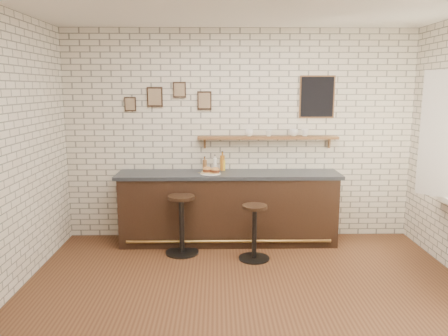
{
  "coord_description": "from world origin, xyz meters",
  "views": [
    {
      "loc": [
        -0.32,
        -4.27,
        2.18
      ],
      "look_at": [
        -0.24,
        0.9,
        1.23
      ],
      "focal_mm": 35.0,
      "sensor_mm": 36.0,
      "label": 1
    }
  ],
  "objects": [
    {
      "name": "wall_shelf",
      "position": [
        0.4,
        1.9,
        1.48
      ],
      "size": [
        2.0,
        0.18,
        0.18
      ],
      "color": "brown",
      "rests_on": "ground"
    },
    {
      "name": "bar_counter",
      "position": [
        -0.16,
        1.7,
        0.51
      ],
      "size": [
        3.1,
        0.65,
        1.01
      ],
      "color": "black",
      "rests_on": "ground"
    },
    {
      "name": "shelf_cup_c",
      "position": [
        0.77,
        1.9,
        1.55
      ],
      "size": [
        0.14,
        0.14,
        0.1
      ],
      "primitive_type": "imported",
      "rotation": [
        0.0,
        0.0,
        1.5
      ],
      "color": "white",
      "rests_on": "wall_shelf"
    },
    {
      "name": "bar_stool_left",
      "position": [
        -0.79,
        1.27,
        0.42
      ],
      "size": [
        0.47,
        0.47,
        0.79
      ],
      "color": "black",
      "rests_on": "ground"
    },
    {
      "name": "condiment_bottle_yellow",
      "position": [
        -0.23,
        1.89,
        1.09
      ],
      "size": [
        0.06,
        0.06,
        0.19
      ],
      "color": "yellow",
      "rests_on": "bar_counter"
    },
    {
      "name": "shelf_cup_d",
      "position": [
        0.93,
        1.9,
        1.55
      ],
      "size": [
        0.14,
        0.14,
        0.1
      ],
      "primitive_type": "imported",
      "rotation": [
        0.0,
        0.0,
        0.29
      ],
      "color": "white",
      "rests_on": "wall_shelf"
    },
    {
      "name": "back_wall_decor",
      "position": [
        0.23,
        1.98,
        2.05
      ],
      "size": [
        2.96,
        0.02,
        0.56
      ],
      "color": "black",
      "rests_on": "ground"
    },
    {
      "name": "sandwich_plate",
      "position": [
        -0.41,
        1.62,
        1.02
      ],
      "size": [
        0.28,
        0.28,
        0.01
      ],
      "primitive_type": "cylinder",
      "color": "white",
      "rests_on": "bar_counter"
    },
    {
      "name": "ciabatta_sandwich",
      "position": [
        -0.4,
        1.62,
        1.06
      ],
      "size": [
        0.24,
        0.16,
        0.08
      ],
      "color": "tan",
      "rests_on": "sandwich_plate"
    },
    {
      "name": "bitters_bottle_white",
      "position": [
        -0.35,
        1.89,
        1.1
      ],
      "size": [
        0.06,
        0.06,
        0.23
      ],
      "color": "white",
      "rests_on": "bar_counter"
    },
    {
      "name": "ground",
      "position": [
        0.0,
        0.0,
        0.0
      ],
      "size": [
        5.0,
        5.0,
        0.0
      ],
      "primitive_type": "plane",
      "color": "brown",
      "rests_on": "ground"
    },
    {
      "name": "bitters_bottle_amber",
      "position": [
        -0.25,
        1.89,
        1.12
      ],
      "size": [
        0.07,
        0.07,
        0.27
      ],
      "color": "#A2611A",
      "rests_on": "bar_counter"
    },
    {
      "name": "potato_chips",
      "position": [
        -0.43,
        1.62,
        1.02
      ],
      "size": [
        0.27,
        0.19,
        0.0
      ],
      "color": "gold",
      "rests_on": "sandwich_plate"
    },
    {
      "name": "shelf_cup_a",
      "position": [
        0.14,
        1.9,
        1.55
      ],
      "size": [
        0.14,
        0.14,
        0.09
      ],
      "primitive_type": "imported",
      "rotation": [
        0.0,
        0.0,
        0.23
      ],
      "color": "white",
      "rests_on": "wall_shelf"
    },
    {
      "name": "shelf_cup_b",
      "position": [
        0.41,
        1.9,
        1.54
      ],
      "size": [
        0.11,
        0.11,
        0.08
      ],
      "primitive_type": "imported",
      "rotation": [
        0.0,
        0.0,
        1.38
      ],
      "color": "white",
      "rests_on": "wall_shelf"
    },
    {
      "name": "bar_stool_right",
      "position": [
        0.15,
        1.05,
        0.38
      ],
      "size": [
        0.4,
        0.4,
        0.72
      ],
      "color": "black",
      "rests_on": "ground"
    },
    {
      "name": "bitters_bottle_brown",
      "position": [
        -0.5,
        1.89,
        1.09
      ],
      "size": [
        0.06,
        0.06,
        0.2
      ],
      "color": "brown",
      "rests_on": "bar_counter"
    }
  ]
}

